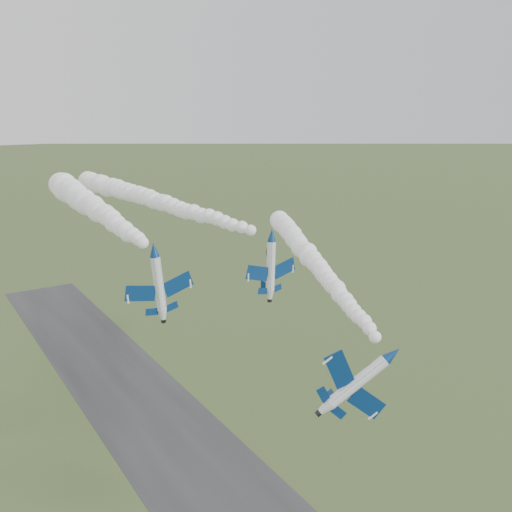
% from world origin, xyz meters
% --- Properties ---
extents(runway, '(24.00, 260.00, 0.04)m').
position_xyz_m(runway, '(0.00, 30.00, 0.02)').
color(runway, '#2A2A2C').
rests_on(runway, ground).
extents(jet_lead, '(7.84, 13.84, 9.43)m').
position_xyz_m(jet_lead, '(12.27, -5.44, 34.43)').
color(jet_lead, white).
extents(smoke_trail_jet_lead, '(32.76, 71.50, 4.96)m').
position_xyz_m(smoke_trail_jet_lead, '(28.77, 32.56, 35.95)').
color(smoke_trail_jet_lead, white).
extents(jet_pair_left, '(10.07, 12.10, 3.02)m').
position_xyz_m(jet_pair_left, '(-11.53, 17.63, 47.20)').
color(jet_pair_left, white).
extents(smoke_trail_jet_pair_left, '(8.58, 58.15, 5.43)m').
position_xyz_m(smoke_trail_jet_pair_left, '(-10.12, 49.23, 48.25)').
color(smoke_trail_jet_pair_left, white).
extents(jet_pair_right, '(10.03, 11.93, 2.95)m').
position_xyz_m(jet_pair_right, '(7.58, 16.57, 47.14)').
color(jet_pair_right, white).
extents(smoke_trail_jet_pair_right, '(12.78, 69.95, 4.71)m').
position_xyz_m(smoke_trail_jet_pair_right, '(3.39, 54.22, 47.84)').
color(smoke_trail_jet_pair_right, white).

